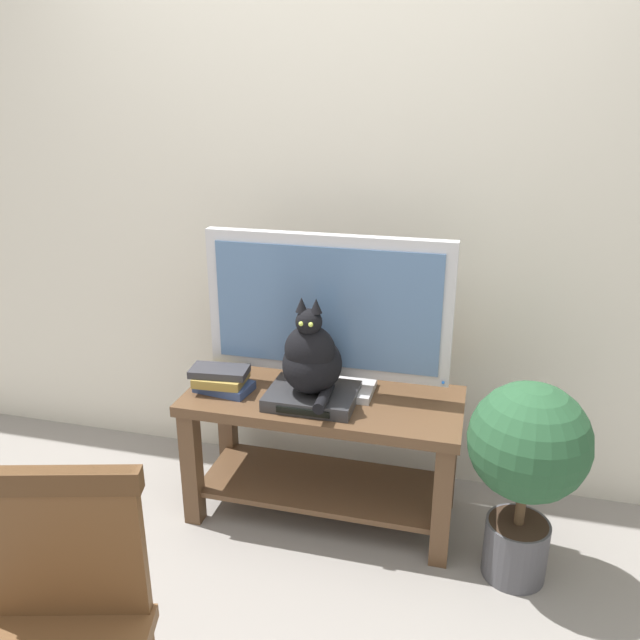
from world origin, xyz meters
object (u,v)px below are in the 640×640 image
at_px(media_box, 312,396).
at_px(potted_plant, 527,458).
at_px(tv_stand, 323,434).
at_px(book_stack, 222,379).
at_px(wooden_chair, 40,635).
at_px(tv, 327,312).
at_px(cat, 312,358).

bearing_deg(media_box, potted_plant, -8.93).
bearing_deg(media_box, tv_stand, 63.39).
bearing_deg(book_stack, potted_plant, -6.37).
height_order(tv_stand, potted_plant, potted_plant).
bearing_deg(media_box, book_stack, 179.10).
bearing_deg(potted_plant, wooden_chair, -135.81).
height_order(wooden_chair, book_stack, wooden_chair).
relative_size(tv, book_stack, 3.81).
distance_m(cat, potted_plant, 0.86).
xyz_separation_m(media_box, potted_plant, (0.82, -0.13, -0.08)).
xyz_separation_m(tv_stand, wooden_chair, (-0.35, -1.30, 0.14)).
distance_m(media_box, cat, 0.17).
bearing_deg(potted_plant, book_stack, 173.63).
height_order(wooden_chair, potted_plant, wooden_chair).
xyz_separation_m(media_box, wooden_chair, (-0.32, -1.24, -0.06)).
bearing_deg(wooden_chair, media_box, 75.36).
height_order(media_box, cat, cat).
height_order(tv, media_box, tv).
bearing_deg(media_box, wooden_chair, -104.64).
bearing_deg(wooden_chair, potted_plant, 44.19).
distance_m(tv_stand, media_box, 0.21).
xyz_separation_m(cat, potted_plant, (0.82, -0.12, -0.25)).
relative_size(tv, wooden_chair, 1.11).
distance_m(media_box, book_stack, 0.39).
xyz_separation_m(tv, media_box, (-0.03, -0.12, -0.32)).
bearing_deg(cat, media_box, 95.60).
height_order(cat, book_stack, cat).
bearing_deg(tv_stand, media_box, -116.61).
distance_m(tv_stand, tv, 0.52).
distance_m(tv_stand, cat, 0.38).
distance_m(book_stack, potted_plant, 1.22).
distance_m(cat, wooden_chair, 1.29).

